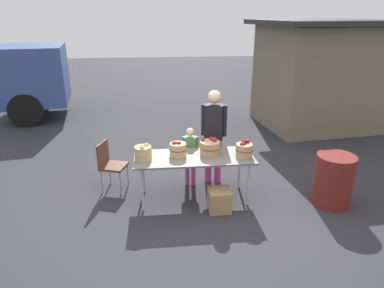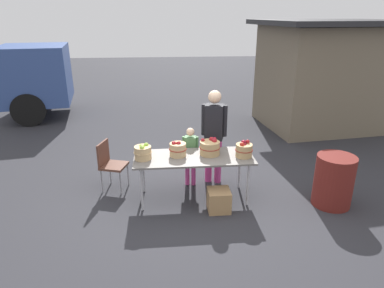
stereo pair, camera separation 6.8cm
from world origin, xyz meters
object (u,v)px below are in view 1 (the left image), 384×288
object	(u,v)px
market_table	(194,159)
apple_basket_red_0	(178,149)
apple_basket_red_1	(210,147)
vendor_adult	(214,130)
trash_barrel	(333,180)
produce_crate	(219,200)
apple_basket_red_2	(244,149)
apple_basket_green_0	(143,152)
child_customer	(190,152)
folding_chair	(110,162)

from	to	relation	value
market_table	apple_basket_red_0	bearing A→B (deg)	168.68
market_table	apple_basket_red_1	world-z (taller)	apple_basket_red_1
vendor_adult	trash_barrel	bearing A→B (deg)	168.00
produce_crate	vendor_adult	bearing A→B (deg)	86.78
trash_barrel	vendor_adult	bearing A→B (deg)	151.35
vendor_adult	trash_barrel	xyz separation A→B (m)	(1.77, -0.97, -0.58)
vendor_adult	produce_crate	xyz separation A→B (m)	(-0.06, -0.99, -0.82)
market_table	trash_barrel	bearing A→B (deg)	-10.25
apple_basket_red_0	apple_basket_red_2	bearing A→B (deg)	-6.67
market_table	apple_basket_red_0	xyz separation A→B (m)	(-0.25, 0.05, 0.16)
market_table	apple_basket_red_0	size ratio (longest dim) A/B	6.71
trash_barrel	apple_basket_red_2	bearing A→B (deg)	166.91
market_table	apple_basket_red_0	world-z (taller)	apple_basket_red_0
apple_basket_green_0	child_customer	xyz separation A→B (m)	(0.79, 0.51, -0.24)
apple_basket_green_0	folding_chair	world-z (taller)	apple_basket_green_0
vendor_adult	folding_chair	bearing A→B (deg)	20.00
apple_basket_green_0	apple_basket_red_2	xyz separation A→B (m)	(1.59, -0.05, -0.00)
produce_crate	child_customer	bearing A→B (deg)	112.17
market_table	vendor_adult	world-z (taller)	vendor_adult
apple_basket_red_1	vendor_adult	size ratio (longest dim) A/B	0.20
apple_basket_red_0	folding_chair	world-z (taller)	apple_basket_red_0
apple_basket_green_0	apple_basket_red_1	world-z (taller)	apple_basket_red_1
folding_chair	trash_barrel	world-z (taller)	folding_chair
apple_basket_red_2	child_customer	size ratio (longest dim) A/B	0.26
apple_basket_red_2	child_customer	bearing A→B (deg)	145.33
apple_basket_green_0	vendor_adult	xyz separation A→B (m)	(1.21, 0.60, 0.13)
market_table	produce_crate	distance (m)	0.76
produce_crate	apple_basket_red_2	bearing A→B (deg)	37.65
apple_basket_red_0	child_customer	xyz separation A→B (m)	(0.24, 0.43, -0.24)
apple_basket_green_0	apple_basket_red_2	world-z (taller)	apple_basket_red_2
apple_basket_red_2	apple_basket_red_1	bearing A→B (deg)	164.92
apple_basket_red_1	trash_barrel	world-z (taller)	apple_basket_red_1
market_table	folding_chair	distance (m)	1.49
child_customer	folding_chair	xyz separation A→B (m)	(-1.39, -0.02, -0.12)
apple_basket_green_0	produce_crate	xyz separation A→B (m)	(1.15, -0.39, -0.70)
apple_basket_red_1	apple_basket_red_0	bearing A→B (deg)	-177.87
apple_basket_red_2	trash_barrel	world-z (taller)	apple_basket_red_2
apple_basket_green_0	child_customer	size ratio (longest dim) A/B	0.27
apple_basket_red_0	folding_chair	xyz separation A→B (m)	(-1.15, 0.42, -0.36)
apple_basket_red_1	vendor_adult	xyz separation A→B (m)	(0.14, 0.51, 0.13)
child_customer	folding_chair	bearing A→B (deg)	10.01
market_table	folding_chair	xyz separation A→B (m)	(-1.40, 0.47, -0.20)
vendor_adult	folding_chair	size ratio (longest dim) A/B	1.96
child_customer	trash_barrel	xyz separation A→B (m)	(2.20, -0.88, -0.21)
vendor_adult	folding_chair	distance (m)	1.88
market_table	child_customer	bearing A→B (deg)	91.36
market_table	folding_chair	bearing A→B (deg)	161.49
vendor_adult	trash_barrel	distance (m)	2.10
vendor_adult	child_customer	bearing A→B (deg)	28.68
apple_basket_red_0	trash_barrel	size ratio (longest dim) A/B	0.34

